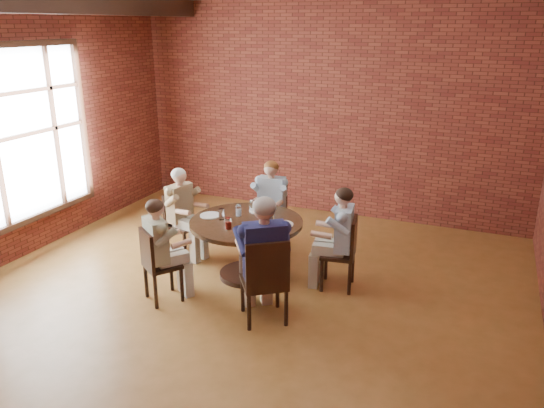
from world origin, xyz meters
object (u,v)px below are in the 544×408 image
at_px(dining_table, 247,237).
at_px(diner_d, 161,251).
at_px(diner_a, 339,239).
at_px(chair_e, 266,278).
at_px(diner_e, 264,260).
at_px(diner_b, 270,206).
at_px(chair_c, 180,221).
at_px(chair_b, 272,213).
at_px(diner_c, 183,213).
at_px(chair_d, 156,263).
at_px(chair_a, 345,250).
at_px(smartphone, 268,233).

relative_size(dining_table, diner_d, 1.14).
distance_m(diner_a, chair_e, 1.19).
relative_size(diner_a, diner_e, 0.90).
bearing_deg(diner_b, chair_c, -150.92).
bearing_deg(chair_b, diner_b, -90.00).
distance_m(diner_c, chair_d, 1.27).
xyz_separation_m(chair_b, diner_b, (0.01, -0.07, 0.14)).
bearing_deg(diner_c, diner_b, -40.18).
bearing_deg(diner_d, chair_c, -31.76).
xyz_separation_m(chair_b, diner_d, (-0.54, -1.94, 0.12)).
height_order(chair_b, chair_e, chair_e).
bearing_deg(dining_table, chair_a, 8.46).
distance_m(chair_b, smartphone, 1.44).
xyz_separation_m(chair_b, diner_c, (-0.96, -0.80, 0.13)).
distance_m(diner_a, diner_e, 1.14).
distance_m(chair_b, chair_c, 1.30).
bearing_deg(diner_b, smartphone, -73.75).
relative_size(diner_b, chair_d, 1.43).
bearing_deg(diner_b, diner_a, -38.66).
relative_size(diner_b, diner_c, 1.02).
height_order(diner_b, chair_d, diner_b).
xyz_separation_m(chair_b, diner_e, (0.69, -1.89, 0.21)).
bearing_deg(diner_d, chair_a, -114.42).
height_order(chair_b, diner_c, diner_c).
distance_m(chair_a, diner_a, 0.16).
distance_m(dining_table, chair_e, 1.13).
bearing_deg(diner_e, diner_a, -153.10).
bearing_deg(dining_table, smartphone, -34.69).
bearing_deg(chair_c, diner_a, -79.34).
xyz_separation_m(diner_b, chair_d, (-0.58, -1.93, -0.15)).
distance_m(chair_a, diner_e, 1.20).
xyz_separation_m(dining_table, diner_e, (0.60, -0.84, 0.17)).
distance_m(diner_d, diner_e, 1.24).
relative_size(diner_c, diner_d, 1.01).
relative_size(dining_table, chair_a, 1.55).
bearing_deg(diner_e, diner_d, -32.73).
xyz_separation_m(chair_d, diner_d, (0.04, 0.06, 0.13)).
bearing_deg(chair_a, chair_e, -35.01).
height_order(diner_a, diner_e, diner_e).
relative_size(chair_c, diner_e, 0.63).
bearing_deg(diner_c, chair_d, -149.18).
bearing_deg(diner_a, chair_c, -100.83).
height_order(diner_b, diner_c, diner_b).
height_order(dining_table, chair_c, chair_c).
relative_size(dining_table, chair_d, 1.59).
bearing_deg(chair_a, chair_c, -100.49).
xyz_separation_m(chair_e, smartphone, (-0.25, 0.64, 0.23)).
height_order(diner_a, diner_c, diner_a).
bearing_deg(dining_table, diner_e, -54.54).
height_order(diner_e, smartphone, diner_e).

